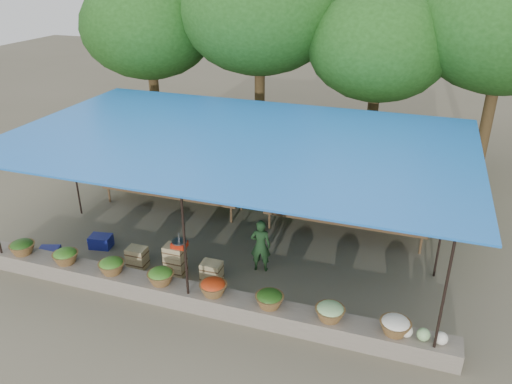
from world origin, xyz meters
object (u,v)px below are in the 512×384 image
(blue_crate_front, at_px, (50,253))
(blue_crate_back, at_px, (101,241))
(weighing_scale, at_px, (179,244))
(vendor_seated, at_px, (261,246))
(crate_counter, at_px, (174,263))

(blue_crate_front, relative_size, blue_crate_back, 0.90)
(weighing_scale, bearing_deg, blue_crate_front, -173.83)
(vendor_seated, relative_size, blue_crate_front, 2.73)
(weighing_scale, distance_m, blue_crate_front, 3.46)
(weighing_scale, xyz_separation_m, vendor_seated, (1.63, 0.83, -0.21))
(weighing_scale, bearing_deg, blue_crate_back, 168.99)
(crate_counter, xyz_separation_m, blue_crate_back, (-2.32, 0.48, -0.15))
(weighing_scale, height_order, vendor_seated, vendor_seated)
(crate_counter, relative_size, vendor_seated, 1.81)
(weighing_scale, relative_size, vendor_seated, 0.28)
(weighing_scale, bearing_deg, crate_counter, 180.00)
(blue_crate_front, bearing_deg, vendor_seated, -4.82)
(vendor_seated, bearing_deg, weighing_scale, 17.02)
(crate_counter, distance_m, weighing_scale, 0.57)
(vendor_seated, xyz_separation_m, blue_crate_front, (-5.00, -1.19, -0.51))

